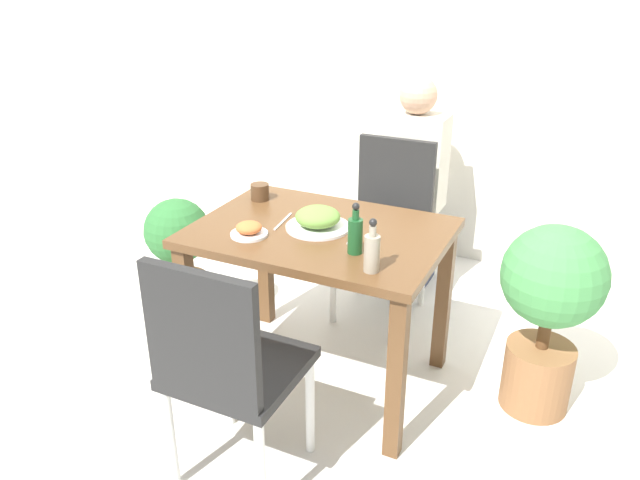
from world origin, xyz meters
TOP-DOWN VIEW (x-y plane):
  - ground_plane at (0.00, 0.00)m, footprint 16.00×16.00m
  - wall_back at (0.00, 1.51)m, footprint 8.00×0.05m
  - dining_table at (0.00, 0.00)m, footprint 1.01×0.73m
  - chair_near at (-0.01, -0.70)m, footprint 0.42×0.42m
  - chair_far at (0.04, 0.71)m, footprint 0.42×0.42m
  - food_plate at (-0.01, -0.00)m, footprint 0.26×0.26m
  - side_plate at (-0.22, -0.18)m, footprint 0.15×0.15m
  - drink_cup at (-0.39, 0.19)m, footprint 0.08×0.08m
  - sauce_bottle at (0.32, -0.26)m, footprint 0.06×0.06m
  - condiment_bottle at (0.21, -0.15)m, footprint 0.06×0.06m
  - fork_utensil at (-0.17, -0.00)m, footprint 0.03×0.19m
  - spoon_utensil at (0.15, -0.00)m, footprint 0.03×0.18m
  - potted_plant_left at (-0.80, 0.08)m, footprint 0.31×0.31m
  - potted_plant_right at (0.90, 0.21)m, footprint 0.40×0.40m
  - person_figure at (0.05, 1.09)m, footprint 0.34×0.22m

SIDE VIEW (x-z plane):
  - ground_plane at x=0.00m, z-range 0.00..0.00m
  - potted_plant_left at x=-0.80m, z-range 0.04..0.73m
  - potted_plant_right at x=0.90m, z-range 0.09..0.90m
  - chair_near at x=-0.01m, z-range 0.06..0.96m
  - chair_far at x=0.04m, z-range 0.06..0.96m
  - person_figure at x=0.05m, z-range 0.00..1.17m
  - dining_table at x=0.00m, z-range 0.25..0.97m
  - fork_utensil at x=-0.17m, z-range 0.72..0.73m
  - spoon_utensil at x=0.15m, z-range 0.72..0.73m
  - side_plate at x=-0.22m, z-range 0.72..0.78m
  - drink_cup at x=-0.39m, z-range 0.72..0.80m
  - food_plate at x=-0.01m, z-range 0.72..0.81m
  - sauce_bottle at x=0.32m, z-range 0.70..0.90m
  - condiment_bottle at x=0.21m, z-range 0.70..0.90m
  - wall_back at x=0.00m, z-range 0.00..2.60m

